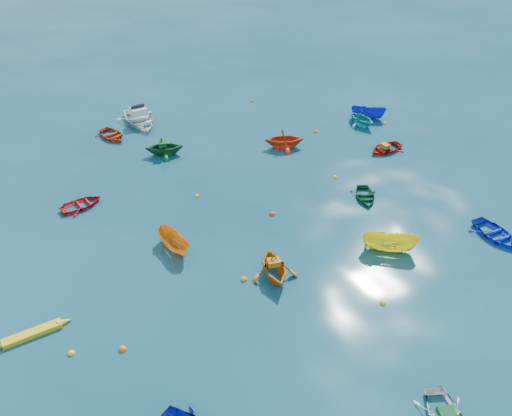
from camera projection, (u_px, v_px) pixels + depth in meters
ground at (309, 255)px, 28.14m from camera, size 160.00×160.00×0.00m
dinghy_blue_se at (495, 237)px, 29.48m from camera, size 2.77×3.46×0.64m
dinghy_orange_w at (274, 276)px, 26.76m from camera, size 3.47×3.69×1.55m
sampan_yellow_mid at (389, 250)px, 28.48m from camera, size 3.07×3.09×1.22m
dinghy_green_e at (365, 198)px, 32.76m from camera, size 2.89×3.04×0.51m
dinghy_cyan_se at (361, 125)px, 41.55m from camera, size 2.42×2.79×1.43m
dinghy_red_nw at (82, 206)px, 31.99m from camera, size 2.67×1.92×0.55m
sampan_orange_n at (175, 249)px, 28.59m from camera, size 1.14×2.88×1.11m
dinghy_green_n at (165, 154)px, 37.48m from camera, size 3.64×3.49×1.48m
dinghy_red_ne at (385, 151)px, 37.96m from camera, size 2.98×2.24×0.59m
sampan_blue_far at (367, 118)px, 42.62m from camera, size 2.70×2.96×1.13m
dinghy_red_far at (112, 137)px, 39.71m from camera, size 2.44×3.15×0.60m
dinghy_orange_far at (284, 147)px, 38.41m from camera, size 3.93×3.80×1.59m
kayak_yellow at (33, 335)px, 23.49m from camera, size 3.41×0.85×0.33m
motorboat_white at (140, 123)px, 41.79m from camera, size 3.64×4.79×1.53m
tarp_green_a at (446, 413)px, 19.74m from camera, size 0.82×0.77×0.32m
tarp_orange_a at (274, 262)px, 26.25m from camera, size 0.82×0.73×0.33m
tarp_green_b at (162, 144)px, 36.93m from camera, size 0.82×0.89×0.35m
tarp_orange_b at (385, 146)px, 37.66m from camera, size 0.52×0.66×0.30m
buoy_or_a at (123, 350)px, 22.80m from camera, size 0.37×0.37×0.37m
buoy_ye_a at (383, 304)px, 25.13m from camera, size 0.31×0.31×0.31m
buoy_or_b at (272, 214)px, 31.29m from camera, size 0.38×0.38×0.38m
buoy_ye_b at (72, 353)px, 22.63m from camera, size 0.33×0.33×0.33m
buoy_or_c at (244, 280)px, 26.52m from camera, size 0.37×0.37×0.37m
buoy_ye_c at (335, 178)px, 34.82m from camera, size 0.32×0.32×0.32m
buoy_or_d at (316, 132)px, 40.46m from camera, size 0.37×0.37×0.37m
buoy_ye_d at (197, 196)px, 32.93m from camera, size 0.31×0.31×0.31m
buoy_or_e at (252, 101)px, 45.41m from camera, size 0.29×0.29×0.29m
buoy_ye_e at (385, 124)px, 41.68m from camera, size 0.30×0.30×0.30m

